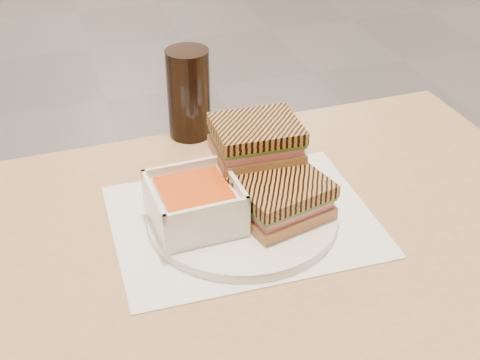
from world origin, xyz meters
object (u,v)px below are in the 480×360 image
object	(u,v)px
plate	(242,216)
soup_bowl	(195,205)
main_table	(192,319)
panini_lower	(282,198)
cola_glass	(189,94)

from	to	relation	value
plate	soup_bowl	distance (m)	0.08
plate	soup_bowl	size ratio (longest dim) A/B	2.17
main_table	plate	size ratio (longest dim) A/B	4.40
soup_bowl	panini_lower	world-z (taller)	soup_bowl
main_table	plate	xyz separation A→B (m)	(0.09, 0.06, 0.12)
main_table	cola_glass	world-z (taller)	cola_glass
main_table	cola_glass	xyz separation A→B (m)	(0.08, 0.34, 0.19)
soup_bowl	cola_glass	size ratio (longest dim) A/B	0.80
main_table	plate	bearing A→B (deg)	31.77
plate	panini_lower	xyz separation A→B (m)	(0.05, -0.02, 0.04)
main_table	panini_lower	world-z (taller)	panini_lower
cola_glass	soup_bowl	bearing A→B (deg)	-102.16
panini_lower	cola_glass	xyz separation A→B (m)	(-0.06, 0.30, 0.03)
plate	panini_lower	world-z (taller)	panini_lower
soup_bowl	panini_lower	distance (m)	0.12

